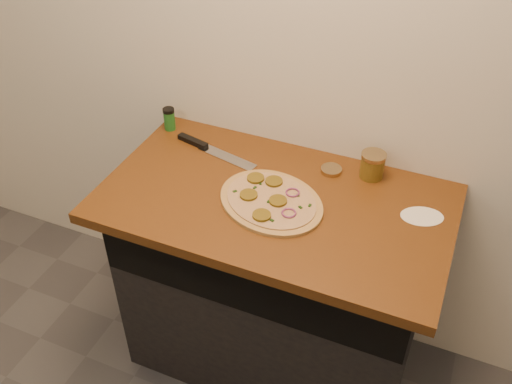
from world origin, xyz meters
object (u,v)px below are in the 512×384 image
at_px(pizza, 271,201).
at_px(chefs_knife, 209,149).
at_px(salsa_jar, 372,165).
at_px(spice_shaker, 169,119).

xyz_separation_m(pizza, chefs_knife, (-0.34, 0.20, -0.00)).
distance_m(chefs_knife, salsa_jar, 0.62).
bearing_deg(chefs_knife, pizza, -30.70).
relative_size(salsa_jar, spice_shaker, 1.04).
xyz_separation_m(chefs_knife, spice_shaker, (-0.21, 0.07, 0.04)).
bearing_deg(pizza, spice_shaker, 153.35).
height_order(chefs_knife, salsa_jar, salsa_jar).
bearing_deg(spice_shaker, pizza, -26.65).
bearing_deg(salsa_jar, pizza, -134.58).
bearing_deg(salsa_jar, chefs_knife, -172.52).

